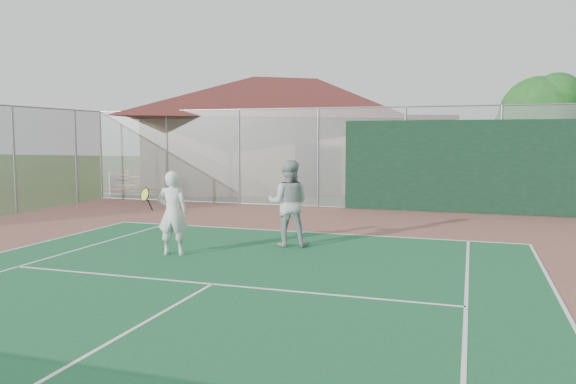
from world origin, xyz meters
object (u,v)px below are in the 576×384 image
at_px(bleachers, 144,183).
at_px(player_white_front, 172,214).
at_px(tree, 542,118).
at_px(clubhouse, 289,123).
at_px(player_grey_back, 288,204).

relative_size(bleachers, player_white_front, 1.59).
bearing_deg(tree, clubhouse, 162.61).
xyz_separation_m(clubhouse, bleachers, (-4.53, -5.96, -2.62)).
distance_m(tree, player_white_front, 15.46).
bearing_deg(player_white_front, player_grey_back, -153.08).
relative_size(tree, player_white_front, 2.72).
xyz_separation_m(tree, player_white_front, (-8.44, -12.75, -2.29)).
bearing_deg(player_grey_back, player_white_front, 27.61).
bearing_deg(clubhouse, tree, -40.42).
height_order(tree, player_white_front, tree).
height_order(bleachers, tree, tree).
bearing_deg(player_white_front, bleachers, -67.76).
height_order(tree, player_grey_back, tree).
bearing_deg(player_grey_back, tree, -132.20).
xyz_separation_m(bleachers, player_white_front, (7.19, -10.26, 0.36)).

